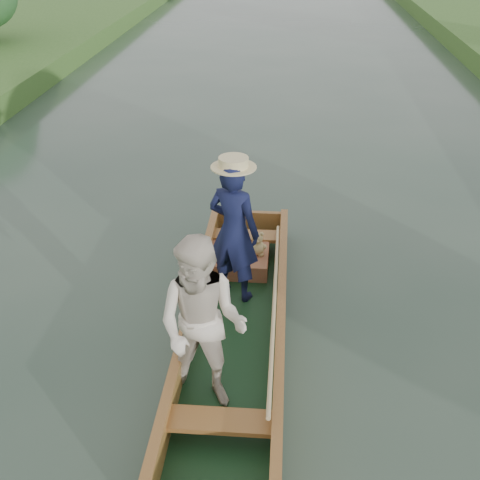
{
  "coord_description": "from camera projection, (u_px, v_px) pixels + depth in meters",
  "views": [
    {
      "loc": [
        0.49,
        -5.52,
        4.36
      ],
      "look_at": [
        0.0,
        0.6,
        0.95
      ],
      "focal_mm": 45.0,
      "sensor_mm": 36.0,
      "label": 1
    }
  ],
  "objects": [
    {
      "name": "punt",
      "position": [
        224.0,
        298.0,
        6.46
      ],
      "size": [
        1.27,
        5.0,
        1.9
      ],
      "color": "black",
      "rests_on": "ground"
    },
    {
      "name": "ground",
      "position": [
        236.0,
        337.0,
        6.96
      ],
      "size": [
        120.0,
        120.0,
        0.0
      ],
      "primitive_type": "plane",
      "color": "#283D30",
      "rests_on": "ground"
    }
  ]
}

